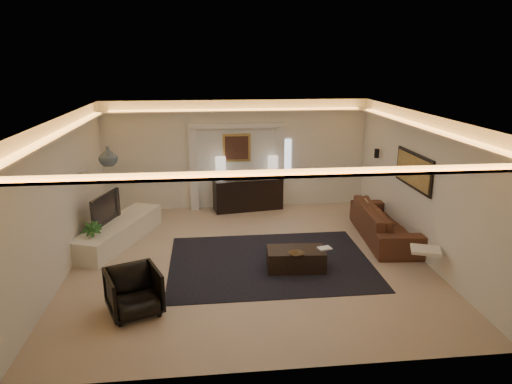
{
  "coord_description": "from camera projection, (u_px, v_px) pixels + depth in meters",
  "views": [
    {
      "loc": [
        -0.82,
        -8.62,
        3.96
      ],
      "look_at": [
        0.2,
        0.6,
        1.25
      ],
      "focal_mm": 32.45,
      "sensor_mm": 36.0,
      "label": 1
    }
  ],
  "objects": [
    {
      "name": "ginger_jar",
      "position": [
        108.0,
        156.0,
        10.09
      ],
      "size": [
        0.5,
        0.5,
        0.43
      ],
      "primitive_type": "imported",
      "rotation": [
        0.0,
        0.0,
        0.27
      ],
      "color": "#42526E",
      "rests_on": "wall_niche"
    },
    {
      "name": "figurine",
      "position": [
        109.0,
        204.0,
        10.89
      ],
      "size": [
        0.16,
        0.16,
        0.32
      ],
      "primitive_type": "cylinder",
      "rotation": [
        0.0,
        0.0,
        0.4
      ],
      "color": "#341C14",
      "rests_on": "media_ledge"
    },
    {
      "name": "area_rug",
      "position": [
        270.0,
        262.0,
        9.27
      ],
      "size": [
        4.0,
        3.0,
        0.01
      ],
      "primitive_type": "cube",
      "color": "black",
      "rests_on": "ground"
    },
    {
      "name": "magazine",
      "position": [
        325.0,
        248.0,
        8.89
      ],
      "size": [
        0.28,
        0.23,
        0.03
      ],
      "primitive_type": "cube",
      "rotation": [
        0.0,
        0.0,
        0.25
      ],
      "color": "white",
      "rests_on": "coffee_table"
    },
    {
      "name": "wall_front",
      "position": [
        277.0,
        270.0,
        5.68
      ],
      "size": [
        7.0,
        0.0,
        7.0
      ],
      "primitive_type": "plane",
      "rotation": [
        -1.57,
        0.0,
        0.0
      ],
      "color": "silver",
      "rests_on": "ground"
    },
    {
      "name": "daylight_slit",
      "position": [
        286.0,
        158.0,
        12.51
      ],
      "size": [
        0.25,
        0.03,
        1.0
      ],
      "primitive_type": "cube",
      "color": "white",
      "rests_on": "wall_back"
    },
    {
      "name": "art_panel_gold",
      "position": [
        413.0,
        170.0,
        9.6
      ],
      "size": [
        0.02,
        1.5,
        0.62
      ],
      "primitive_type": "cube",
      "color": "tan",
      "rests_on": "wall_right"
    },
    {
      "name": "wall_sconce",
      "position": [
        377.0,
        153.0,
        11.41
      ],
      "size": [
        0.12,
        0.12,
        0.22
      ],
      "primitive_type": "cylinder",
      "color": "black",
      "rests_on": "wall_right"
    },
    {
      "name": "lamp_left",
      "position": [
        221.0,
        171.0,
        12.13
      ],
      "size": [
        0.36,
        0.36,
        0.61
      ],
      "primitive_type": "cylinder",
      "rotation": [
        0.0,
        0.0,
        -0.43
      ],
      "color": "white",
      "rests_on": "console"
    },
    {
      "name": "floor",
      "position": [
        249.0,
        259.0,
        9.42
      ],
      "size": [
        7.0,
        7.0,
        0.0
      ],
      "primitive_type": "plane",
      "color": "tan",
      "rests_on": "ground"
    },
    {
      "name": "art_panel_frame",
      "position": [
        414.0,
        170.0,
        9.6
      ],
      "size": [
        0.04,
        1.64,
        0.74
      ],
      "primitive_type": "cube",
      "color": "black",
      "rests_on": "wall_right"
    },
    {
      "name": "throw_pillow",
      "position": [
        364.0,
        208.0,
        10.9
      ],
      "size": [
        0.16,
        0.37,
        0.36
      ],
      "primitive_type": "cube",
      "rotation": [
        0.0,
        0.0,
        -0.14
      ],
      "color": "tan",
      "rests_on": "sofa"
    },
    {
      "name": "throw_blanket",
      "position": [
        426.0,
        250.0,
        8.5
      ],
      "size": [
        0.63,
        0.58,
        0.06
      ],
      "primitive_type": "cube",
      "rotation": [
        0.0,
        0.0,
        -0.36
      ],
      "color": "#FDE1C6",
      "rests_on": "sofa"
    },
    {
      "name": "console",
      "position": [
        248.0,
        195.0,
        12.44
      ],
      "size": [
        1.88,
        0.84,
        0.91
      ],
      "primitive_type": "cube",
      "rotation": [
        0.0,
        0.0,
        0.15
      ],
      "color": "black",
      "rests_on": "ground"
    },
    {
      "name": "media_ledge",
      "position": [
        119.0,
        233.0,
        10.24
      ],
      "size": [
        1.63,
        2.79,
        0.51
      ],
      "primitive_type": "cube",
      "rotation": [
        0.0,
        0.0,
        -0.37
      ],
      "color": "silver",
      "rests_on": "ground"
    },
    {
      "name": "tv",
      "position": [
        101.0,
        210.0,
        10.04
      ],
      "size": [
        1.13,
        0.49,
        0.65
      ],
      "primitive_type": "imported",
      "rotation": [
        0.0,
        0.0,
        1.26
      ],
      "color": "black",
      "rests_on": "media_ledge"
    },
    {
      "name": "bowl",
      "position": [
        296.0,
        254.0,
        8.58
      ],
      "size": [
        0.36,
        0.36,
        0.07
      ],
      "primitive_type": "imported",
      "rotation": [
        0.0,
        0.0,
        0.4
      ],
      "color": "#44321B",
      "rests_on": "coffee_table"
    },
    {
      "name": "wall_niche",
      "position": [
        84.0,
        169.0,
        9.93
      ],
      "size": [
        0.1,
        0.55,
        0.04
      ],
      "primitive_type": "cube",
      "color": "silver",
      "rests_on": "wall_left"
    },
    {
      "name": "cove_soffit",
      "position": [
        249.0,
        131.0,
        8.69
      ],
      "size": [
        7.0,
        7.0,
        0.04
      ],
      "primitive_type": "cube",
      "color": "silver",
      "rests_on": "ceiling"
    },
    {
      "name": "sofa",
      "position": [
        385.0,
        223.0,
        10.4
      ],
      "size": [
        2.65,
        1.21,
        0.75
      ],
      "primitive_type": "imported",
      "rotation": [
        0.0,
        0.0,
        1.49
      ],
      "color": "black",
      "rests_on": "ground"
    },
    {
      "name": "pilaster_left",
      "position": [
        194.0,
        170.0,
        12.24
      ],
      "size": [
        0.22,
        0.2,
        2.2
      ],
      "primitive_type": "cube",
      "color": "silver",
      "rests_on": "ground"
    },
    {
      "name": "alcove_header",
      "position": [
        237.0,
        126.0,
        12.04
      ],
      "size": [
        2.52,
        0.2,
        0.12
      ],
      "primitive_type": "cube",
      "color": "silver",
      "rests_on": "wall_back"
    },
    {
      "name": "armchair",
      "position": [
        134.0,
        292.0,
        7.35
      ],
      "size": [
        1.04,
        1.05,
        0.74
      ],
      "primitive_type": "imported",
      "rotation": [
        0.0,
        0.0,
        0.38
      ],
      "color": "#31271A",
      "rests_on": "ground"
    },
    {
      "name": "plant",
      "position": [
        93.0,
        241.0,
        9.34
      ],
      "size": [
        0.44,
        0.44,
        0.77
      ],
      "primitive_type": "imported",
      "rotation": [
        0.0,
        0.0,
        0.02
      ],
      "color": "#265A22",
      "rests_on": "ground"
    },
    {
      "name": "lamp_right",
      "position": [
        273.0,
        169.0,
        12.32
      ],
      "size": [
        0.34,
        0.34,
        0.59
      ],
      "primitive_type": "cylinder",
      "rotation": [
        0.0,
        0.0,
        0.34
      ],
      "color": "#F1E0CB",
      "rests_on": "console"
    },
    {
      "name": "wall_left",
      "position": [
        63.0,
        197.0,
        8.65
      ],
      "size": [
        0.0,
        7.0,
        7.0
      ],
      "primitive_type": "plane",
      "rotation": [
        1.57,
        0.0,
        1.57
      ],
      "color": "silver",
      "rests_on": "ground"
    },
    {
      "name": "pilaster_right",
      "position": [
        280.0,
        167.0,
        12.48
      ],
      "size": [
        0.22,
        0.2,
        2.2
      ],
      "primitive_type": "cube",
      "color": "silver",
      "rests_on": "ground"
    },
    {
      "name": "coffee_table",
      "position": [
        296.0,
        259.0,
        8.93
      ],
      "size": [
        1.14,
        0.67,
        0.41
      ],
      "primitive_type": "cube",
      "rotation": [
        0.0,
        0.0,
        -0.07
      ],
      "color": "black",
      "rests_on": "ground"
    },
    {
      "name": "wall_back",
      "position": [
        237.0,
        155.0,
        12.36
      ],
      "size": [
        7.0,
        0.0,
        7.0
      ],
      "primitive_type": "plane",
      "rotation": [
        1.57,
        0.0,
        0.0
      ],
      "color": "silver",
      "rests_on": "ground"
    },
    {
      "name": "painting_frame",
      "position": [
        237.0,
        148.0,
        12.27
      ],
      "size": [
        0.74,
        0.04,
        0.74
      ],
      "primitive_type": "cube",
      "color": "tan",
      "rests_on": "wall_back"
    },
    {
      "name": "wall_right",
      "position": [
        421.0,
        186.0,
        9.39
      ],
      "size": [
        0.0,
        7.0,
        7.0
      ],
      "primitive_type": "plane",
      "rotation": [
        1.57,
        0.0,
        -1.57
      ],
      "color": "silver",
      "rests_on": "ground"
    },
    {
      "name": "ceiling",
      "position": [
        249.0,
        116.0,
        8.61
      ],
      "size": [
        7.0,
        7.0,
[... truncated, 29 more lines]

